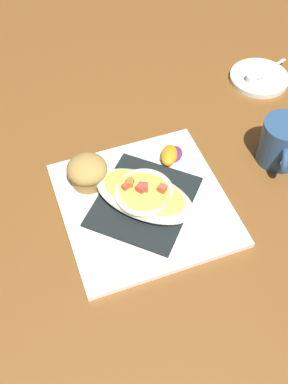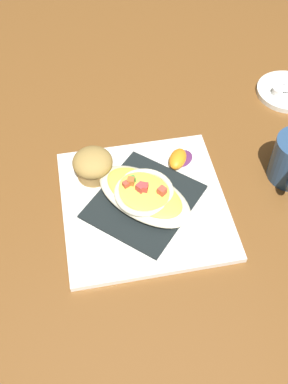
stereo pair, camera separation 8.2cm
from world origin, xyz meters
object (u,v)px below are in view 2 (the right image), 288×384
at_px(square_plate, 144,204).
at_px(muffin, 93,165).
at_px(creamer_cup_0, 278,91).
at_px(orange_garnish, 179,159).
at_px(gratin_dish, 144,194).
at_px(creamer_saucer, 287,91).

distance_m(square_plate, muffin, 0.12).
relative_size(muffin, creamer_cup_0, 3.12).
distance_m(orange_garnish, creamer_cup_0, 0.30).
bearing_deg(orange_garnish, creamer_cup_0, 127.27).
bearing_deg(muffin, orange_garnish, 96.94).
relative_size(square_plate, orange_garnish, 4.30).
relative_size(square_plate, gratin_dish, 1.41).
bearing_deg(muffin, creamer_cup_0, 116.69).
bearing_deg(gratin_dish, orange_garnish, 141.09).
bearing_deg(gratin_dish, creamer_cup_0, 131.12).
bearing_deg(creamer_saucer, square_plate, -49.90).
relative_size(gratin_dish, muffin, 2.79).
bearing_deg(orange_garnish, muffin, -83.06).
bearing_deg(muffin, square_plate, 51.44).
height_order(orange_garnish, creamer_saucer, orange_garnish).
bearing_deg(gratin_dish, muffin, -128.55).
bearing_deg(creamer_saucer, muffin, -63.37).
height_order(square_plate, creamer_saucer, same).
distance_m(gratin_dish, orange_garnish, 0.12).
bearing_deg(creamer_saucer, orange_garnish, -53.77).
bearing_deg(creamer_cup_0, orange_garnish, -52.73).
xyz_separation_m(square_plate, creamer_saucer, (-0.29, 0.34, 0.00)).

